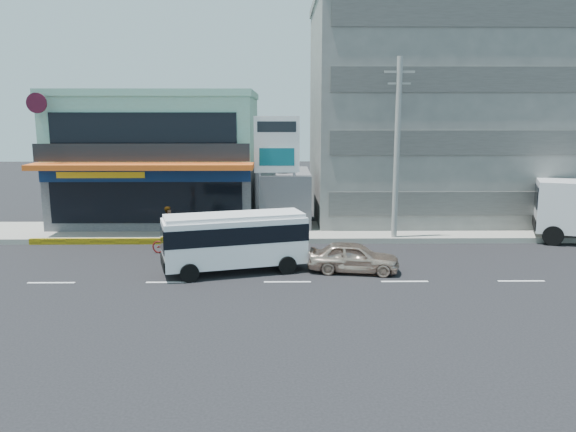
{
  "coord_description": "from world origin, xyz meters",
  "views": [
    {
      "loc": [
        -0.26,
        -22.92,
        7.09
      ],
      "look_at": [
        0.07,
        3.54,
        2.2
      ],
      "focal_mm": 35.0,
      "sensor_mm": 36.0,
      "label": 1
    }
  ],
  "objects_px": {
    "sedan": "(354,257)",
    "motorcycle_rider": "(170,238)",
    "satellite_dish": "(285,171)",
    "concrete_building": "(434,114)",
    "shop_building": "(163,160)",
    "billboard": "(277,151)",
    "minibus": "(235,238)",
    "utility_pole_near": "(397,149)"
  },
  "relations": [
    {
      "from": "minibus",
      "to": "sedan",
      "type": "relative_size",
      "value": 1.64
    },
    {
      "from": "shop_building",
      "to": "satellite_dish",
      "type": "relative_size",
      "value": 8.27
    },
    {
      "from": "utility_pole_near",
      "to": "sedan",
      "type": "xyz_separation_m",
      "value": [
        -3.0,
        -5.9,
        -4.46
      ]
    },
    {
      "from": "billboard",
      "to": "utility_pole_near",
      "type": "relative_size",
      "value": 0.69
    },
    {
      "from": "billboard",
      "to": "motorcycle_rider",
      "type": "xyz_separation_m",
      "value": [
        -5.43,
        -4.23,
        -4.12
      ]
    },
    {
      "from": "shop_building",
      "to": "utility_pole_near",
      "type": "xyz_separation_m",
      "value": [
        14.0,
        -6.55,
        1.15
      ]
    },
    {
      "from": "shop_building",
      "to": "motorcycle_rider",
      "type": "relative_size",
      "value": 5.1
    },
    {
      "from": "minibus",
      "to": "motorcycle_rider",
      "type": "xyz_separation_m",
      "value": [
        -3.58,
        3.4,
        -0.78
      ]
    },
    {
      "from": "billboard",
      "to": "utility_pole_near",
      "type": "bearing_deg",
      "value": -15.48
    },
    {
      "from": "billboard",
      "to": "motorcycle_rider",
      "type": "distance_m",
      "value": 8.02
    },
    {
      "from": "concrete_building",
      "to": "sedan",
      "type": "xyz_separation_m",
      "value": [
        -7.0,
        -13.5,
        -6.31
      ]
    },
    {
      "from": "shop_building",
      "to": "minibus",
      "type": "height_order",
      "value": "shop_building"
    },
    {
      "from": "satellite_dish",
      "to": "motorcycle_rider",
      "type": "xyz_separation_m",
      "value": [
        -5.93,
        -6.03,
        -2.77
      ]
    },
    {
      "from": "minibus",
      "to": "concrete_building",
      "type": "bearing_deg",
      "value": 47.41
    },
    {
      "from": "shop_building",
      "to": "billboard",
      "type": "distance_m",
      "value": 8.92
    },
    {
      "from": "satellite_dish",
      "to": "utility_pole_near",
      "type": "xyz_separation_m",
      "value": [
        6.0,
        -3.6,
        1.57
      ]
    },
    {
      "from": "shop_building",
      "to": "minibus",
      "type": "bearing_deg",
      "value": -65.45
    },
    {
      "from": "satellite_dish",
      "to": "motorcycle_rider",
      "type": "height_order",
      "value": "satellite_dish"
    },
    {
      "from": "billboard",
      "to": "minibus",
      "type": "bearing_deg",
      "value": -103.6
    },
    {
      "from": "shop_building",
      "to": "utility_pole_near",
      "type": "relative_size",
      "value": 1.24
    },
    {
      "from": "motorcycle_rider",
      "to": "minibus",
      "type": "bearing_deg",
      "value": -43.52
    },
    {
      "from": "satellite_dish",
      "to": "shop_building",
      "type": "bearing_deg",
      "value": 159.79
    },
    {
      "from": "satellite_dish",
      "to": "utility_pole_near",
      "type": "relative_size",
      "value": 0.15
    },
    {
      "from": "shop_building",
      "to": "motorcycle_rider",
      "type": "xyz_separation_m",
      "value": [
        2.07,
        -8.97,
        -3.19
      ]
    },
    {
      "from": "shop_building",
      "to": "minibus",
      "type": "xyz_separation_m",
      "value": [
        5.65,
        -12.38,
        -2.41
      ]
    },
    {
      "from": "sedan",
      "to": "motorcycle_rider",
      "type": "relative_size",
      "value": 1.67
    },
    {
      "from": "billboard",
      "to": "sedan",
      "type": "xyz_separation_m",
      "value": [
        3.5,
        -7.7,
        -4.24
      ]
    },
    {
      "from": "satellite_dish",
      "to": "sedan",
      "type": "xyz_separation_m",
      "value": [
        3.0,
        -9.5,
        -2.88
      ]
    },
    {
      "from": "satellite_dish",
      "to": "minibus",
      "type": "distance_m",
      "value": 9.92
    },
    {
      "from": "concrete_building",
      "to": "motorcycle_rider",
      "type": "xyz_separation_m",
      "value": [
        -15.93,
        -10.03,
        -6.2
      ]
    },
    {
      "from": "sedan",
      "to": "motorcycle_rider",
      "type": "height_order",
      "value": "motorcycle_rider"
    },
    {
      "from": "concrete_building",
      "to": "billboard",
      "type": "height_order",
      "value": "concrete_building"
    },
    {
      "from": "utility_pole_near",
      "to": "sedan",
      "type": "bearing_deg",
      "value": -116.95
    },
    {
      "from": "concrete_building",
      "to": "shop_building",
      "type": "bearing_deg",
      "value": -176.65
    },
    {
      "from": "concrete_building",
      "to": "sedan",
      "type": "bearing_deg",
      "value": -117.41
    },
    {
      "from": "shop_building",
      "to": "sedan",
      "type": "relative_size",
      "value": 3.05
    },
    {
      "from": "satellite_dish",
      "to": "motorcycle_rider",
      "type": "bearing_deg",
      "value": -134.51
    },
    {
      "from": "sedan",
      "to": "motorcycle_rider",
      "type": "bearing_deg",
      "value": 77.69
    },
    {
      "from": "minibus",
      "to": "motorcycle_rider",
      "type": "bearing_deg",
      "value": 136.48
    },
    {
      "from": "billboard",
      "to": "minibus",
      "type": "xyz_separation_m",
      "value": [
        -1.85,
        -7.63,
        -3.34
      ]
    },
    {
      "from": "satellite_dish",
      "to": "minibus",
      "type": "height_order",
      "value": "satellite_dish"
    },
    {
      "from": "shop_building",
      "to": "sedan",
      "type": "xyz_separation_m",
      "value": [
        11.0,
        -12.45,
        -3.31
      ]
    }
  ]
}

